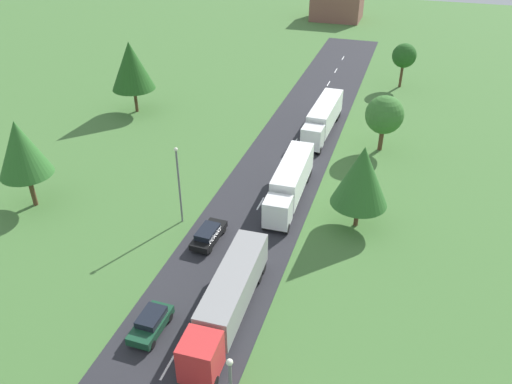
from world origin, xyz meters
The scene contains 14 objects.
road centered at (0.00, 24.50, 0.03)m, with size 10.00×140.00×0.06m, color #2B2B30.
lane_marking_centre centered at (0.00, 20.61, 0.07)m, with size 0.16×122.44×0.01m.
truck_lead centered at (2.40, 14.50, 2.06)m, with size 2.82×13.36×3.40m.
truck_second centered at (2.60, 32.06, 2.18)m, with size 2.78×12.36×3.76m.
truck_third centered at (2.61, 48.99, 2.16)m, with size 2.85×13.24×3.68m.
car_second centered at (-2.53, 11.67, 0.84)m, with size 1.88×4.03×1.49m.
car_third centered at (-2.63, 22.89, 0.82)m, with size 1.97×4.63×1.44m.
lamppost_second centered at (-6.29, 25.13, 4.44)m, with size 0.36×0.36×7.92m.
tree_oak centered at (-21.68, 23.30, 6.36)m, with size 5.08×5.08×9.17m.
tree_birch centered at (10.97, 69.43, 4.94)m, with size 3.67×3.67×6.82m.
tree_pine centered at (-23.77, 47.94, 6.61)m, with size 5.89×5.89×9.86m.
tree_elm centered at (10.26, 46.29, 4.54)m, with size 4.52×4.52×6.83m.
tree_lime centered at (9.73, 29.54, 5.41)m, with size 5.27×5.27×8.32m.
distant_building centered at (-6.51, 111.28, 3.35)m, with size 11.16×9.23×6.69m, color brown.
Camera 1 is at (12.61, -10.91, 28.18)m, focal length 35.59 mm.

